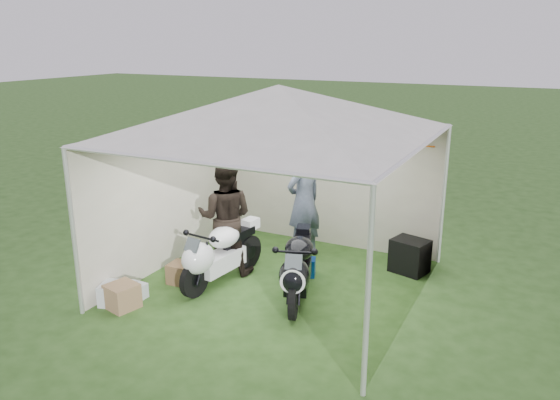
% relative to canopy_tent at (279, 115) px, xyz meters
% --- Properties ---
extents(ground, '(80.00, 80.00, 0.00)m').
position_rel_canopy_tent_xyz_m(ground, '(0.00, -0.03, -2.58)').
color(ground, '#264817').
rests_on(ground, ground).
extents(canopy_tent, '(5.66, 5.66, 3.00)m').
position_rel_canopy_tent_xyz_m(canopy_tent, '(0.00, 0.00, 0.00)').
color(canopy_tent, silver).
rests_on(canopy_tent, ground).
extents(motorcycle_white, '(0.54, 1.83, 0.90)m').
position_rel_canopy_tent_xyz_m(motorcycle_white, '(-0.84, -0.39, -2.07)').
color(motorcycle_white, black).
rests_on(motorcycle_white, ground).
extents(motorcycle_black, '(0.84, 1.80, 0.92)m').
position_rel_canopy_tent_xyz_m(motorcycle_black, '(0.47, -0.35, -2.06)').
color(motorcycle_black, black).
rests_on(motorcycle_black, ground).
extents(paddock_stand, '(0.43, 0.35, 0.28)m').
position_rel_canopy_tent_xyz_m(paddock_stand, '(0.19, 0.45, -2.43)').
color(paddock_stand, blue).
rests_on(paddock_stand, ground).
extents(person_dark_jacket, '(1.07, 0.94, 1.84)m').
position_rel_canopy_tent_xyz_m(person_dark_jacket, '(-0.97, 0.05, -1.66)').
color(person_dark_jacket, black).
rests_on(person_dark_jacket, ground).
extents(person_blue_jacket, '(0.71, 0.85, 1.99)m').
position_rel_canopy_tent_xyz_m(person_blue_jacket, '(-0.13, 1.19, -1.58)').
color(person_blue_jacket, slate).
rests_on(person_blue_jacket, ground).
extents(equipment_box, '(0.64, 0.57, 0.54)m').
position_rel_canopy_tent_xyz_m(equipment_box, '(1.66, 1.34, -2.30)').
color(equipment_box, black).
rests_on(equipment_box, ground).
extents(crate_0, '(0.54, 0.47, 0.30)m').
position_rel_canopy_tent_xyz_m(crate_0, '(-1.75, -1.61, -2.42)').
color(crate_0, silver).
rests_on(crate_0, ground).
extents(crate_1, '(0.47, 0.47, 0.35)m').
position_rel_canopy_tent_xyz_m(crate_1, '(-1.61, -1.66, -2.40)').
color(crate_1, '#8B6948').
rests_on(crate_1, ground).
extents(crate_2, '(0.31, 0.26, 0.22)m').
position_rel_canopy_tent_xyz_m(crate_2, '(-1.65, -1.35, -2.47)').
color(crate_2, silver).
rests_on(crate_2, ground).
extents(crate_3, '(0.49, 0.36, 0.31)m').
position_rel_canopy_tent_xyz_m(crate_3, '(-1.32, -0.62, -2.42)').
color(crate_3, brown).
rests_on(crate_3, ground).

